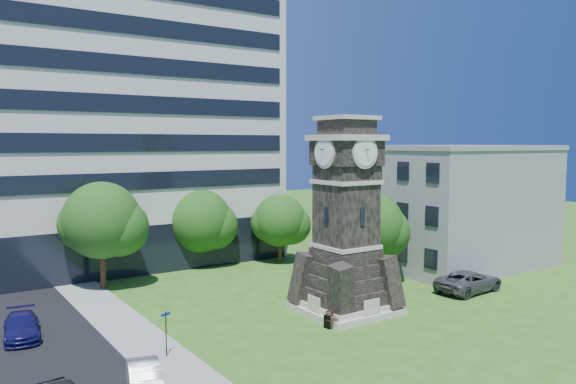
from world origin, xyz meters
TOP-DOWN VIEW (x-y plane):
  - ground at (0.00, 0.00)m, footprint 160.00×160.00m
  - sidewalk at (-9.50, 5.00)m, footprint 3.00×70.00m
  - clock_tower at (3.00, 2.00)m, footprint 5.40×5.40m
  - office_tall at (-3.20, 25.84)m, footprint 26.20×15.11m
  - office_low at (19.97, 8.00)m, footprint 15.20×12.20m
  - car_street_mid at (-11.48, -2.21)m, footprint 2.20×4.01m
  - car_street_north at (-14.72, 8.10)m, footprint 2.34×4.56m
  - car_east_lot at (13.36, 0.74)m, footprint 5.67×2.90m
  - park_bench at (0.96, 0.09)m, footprint 1.98×0.53m
  - street_sign at (-9.22, 1.03)m, footprint 0.56×0.06m
  - tree_nw at (-8.02, 16.03)m, footprint 6.14×5.58m
  - tree_nc at (0.98, 18.85)m, footprint 5.97×5.42m
  - tree_ne at (7.55, 16.45)m, footprint 5.08×4.62m
  - tree_east at (8.76, 6.13)m, footprint 5.63×5.11m

SIDE VIEW (x-z plane):
  - ground at x=0.00m, z-range 0.00..0.00m
  - sidewalk at x=-9.50m, z-range 0.00..0.06m
  - park_bench at x=0.96m, z-range 0.03..1.06m
  - car_street_mid at x=-11.48m, z-range 0.00..1.25m
  - car_street_north at x=-14.72m, z-range 0.00..1.27m
  - car_east_lot at x=13.36m, z-range 0.00..1.53m
  - street_sign at x=-9.22m, z-range 0.29..2.61m
  - tree_ne at x=7.55m, z-range 0.58..6.68m
  - tree_nc at x=0.98m, z-range 0.48..7.18m
  - tree_east at x=8.76m, z-range 0.78..7.82m
  - tree_nw at x=-8.02m, z-range 0.92..8.76m
  - office_low at x=19.97m, z-range 0.01..10.41m
  - clock_tower at x=3.00m, z-range -0.83..11.39m
  - office_tall at x=-3.20m, z-range -0.08..28.52m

